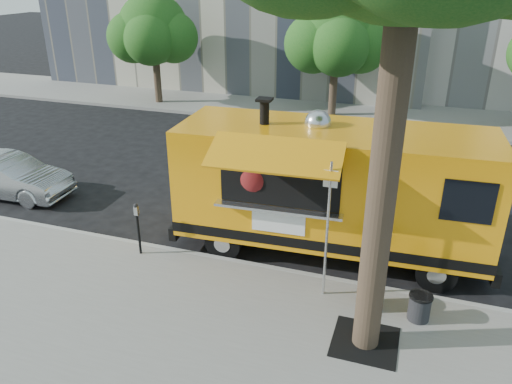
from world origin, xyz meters
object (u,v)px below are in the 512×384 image
at_px(trash_bin_right, 371,293).
at_px(far_tree_a, 153,29).
at_px(parking_meter, 138,223).
at_px(food_truck, 330,187).
at_px(far_tree_b, 337,34).
at_px(sign_post, 328,223).
at_px(sedan, 9,177).
at_px(trash_bin_left, 420,306).

bearing_deg(trash_bin_right, far_tree_a, 131.89).
relative_size(parking_meter, food_truck, 0.17).
height_order(food_truck, trash_bin_right, food_truck).
bearing_deg(far_tree_b, food_truck, -79.75).
height_order(sign_post, trash_bin_right, sign_post).
relative_size(food_truck, trash_bin_right, 12.44).
xyz_separation_m(far_tree_b, sign_post, (2.55, -14.25, -1.98)).
distance_m(sign_post, sedan, 10.57).
xyz_separation_m(far_tree_a, food_truck, (11.21, -11.85, -2.01)).
distance_m(parking_meter, trash_bin_right, 5.58).
bearing_deg(parking_meter, sign_post, -2.52).
relative_size(sedan, trash_bin_right, 6.32).
bearing_deg(food_truck, far_tree_b, 97.17).
bearing_deg(trash_bin_left, food_truck, 135.73).
xyz_separation_m(far_tree_a, far_tree_b, (9.00, 0.40, 0.06)).
height_order(sedan, trash_bin_left, sedan).
height_order(far_tree_a, sign_post, far_tree_a).
distance_m(sedan, trash_bin_right, 11.51).
bearing_deg(sign_post, trash_bin_right, -7.80).
height_order(parking_meter, food_truck, food_truck).
relative_size(far_tree_a, trash_bin_left, 9.63).
xyz_separation_m(food_truck, trash_bin_left, (2.29, -2.23, -1.31)).
relative_size(sign_post, parking_meter, 2.25).
relative_size(far_tree_b, trash_bin_right, 8.91).
bearing_deg(sign_post, far_tree_b, 100.15).
distance_m(far_tree_a, sign_post, 18.14).
bearing_deg(far_tree_b, sedan, -122.59).
distance_m(food_truck, sedan, 10.01).
xyz_separation_m(far_tree_b, trash_bin_left, (4.50, -14.48, -3.38)).
relative_size(parking_meter, trash_bin_right, 2.16).
bearing_deg(far_tree_a, parking_meter, -62.85).
distance_m(far_tree_b, sedan, 14.70).
distance_m(far_tree_a, food_truck, 16.44).
bearing_deg(trash_bin_right, sedan, 168.49).
relative_size(sedan, trash_bin_left, 7.01).
xyz_separation_m(sign_post, trash_bin_left, (1.95, -0.23, -1.40)).
bearing_deg(sedan, trash_bin_right, -103.41).
height_order(far_tree_a, sedan, far_tree_a).
height_order(far_tree_b, trash_bin_left, far_tree_b).
relative_size(sign_post, sedan, 0.77).
xyz_separation_m(far_tree_a, trash_bin_left, (13.50, -14.08, -3.33)).
xyz_separation_m(trash_bin_left, trash_bin_right, (-0.95, 0.09, 0.03)).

